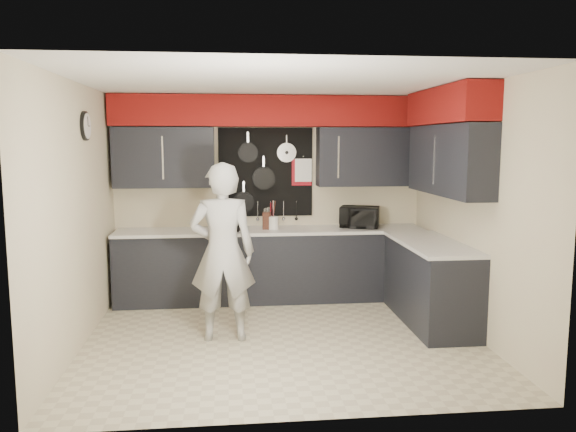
{
  "coord_description": "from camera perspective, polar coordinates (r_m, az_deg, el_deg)",
  "views": [
    {
      "loc": [
        -0.53,
        -5.57,
        2.02
      ],
      "look_at": [
        0.11,
        0.5,
        1.21
      ],
      "focal_mm": 35.0,
      "sensor_mm": 36.0,
      "label": 1
    }
  ],
  "objects": [
    {
      "name": "coffee_maker",
      "position": [
        7.05,
        -5.67,
        0.07
      ],
      "size": [
        0.24,
        0.28,
        0.36
      ],
      "rotation": [
        0.0,
        0.0,
        -0.2
      ],
      "color": "black",
      "rests_on": "base_cabinets"
    },
    {
      "name": "knife_block",
      "position": [
        7.1,
        -2.18,
        -0.48
      ],
      "size": [
        0.11,
        0.11,
        0.22
      ],
      "primitive_type": "cube",
      "rotation": [
        0.0,
        0.0,
        -0.14
      ],
      "color": "#331810",
      "rests_on": "base_cabinets"
    },
    {
      "name": "back_wall_assembly",
      "position": [
        7.19,
        -1.74,
        7.47
      ],
      "size": [
        4.0,
        0.36,
        2.6
      ],
      "color": "beige",
      "rests_on": "ground"
    },
    {
      "name": "microwave",
      "position": [
        7.29,
        7.27,
        -0.11
      ],
      "size": [
        0.57,
        0.47,
        0.27
      ],
      "primitive_type": "imported",
      "rotation": [
        0.0,
        0.0,
        -0.33
      ],
      "color": "black",
      "rests_on": "base_cabinets"
    },
    {
      "name": "utensil_crock",
      "position": [
        7.08,
        -1.49,
        -0.7
      ],
      "size": [
        0.13,
        0.13,
        0.17
      ],
      "primitive_type": "cylinder",
      "color": "white",
      "rests_on": "base_cabinets"
    },
    {
      "name": "ground",
      "position": [
        5.95,
        -0.57,
        -12.28
      ],
      "size": [
        4.0,
        4.0,
        0.0
      ],
      "primitive_type": "plane",
      "color": "beige",
      "rests_on": "ground"
    },
    {
      "name": "right_wall_assembly",
      "position": [
        6.3,
        16.29,
        6.55
      ],
      "size": [
        0.36,
        3.5,
        2.6
      ],
      "color": "beige",
      "rests_on": "ground"
    },
    {
      "name": "left_wall_assembly",
      "position": [
        5.82,
        -20.56,
        0.3
      ],
      "size": [
        0.05,
        3.5,
        2.6
      ],
      "color": "beige",
      "rests_on": "ground"
    },
    {
      "name": "base_cabinets",
      "position": [
        6.96,
        2.57,
        -5.42
      ],
      "size": [
        3.95,
        2.2,
        0.92
      ],
      "color": "black",
      "rests_on": "ground"
    },
    {
      "name": "person",
      "position": [
        5.72,
        -6.67,
        -3.68
      ],
      "size": [
        0.67,
        0.45,
        1.82
      ],
      "primitive_type": "imported",
      "rotation": [
        0.0,
        0.0,
        3.12
      ],
      "color": "#999896",
      "rests_on": "ground"
    }
  ]
}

